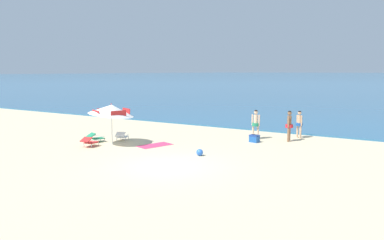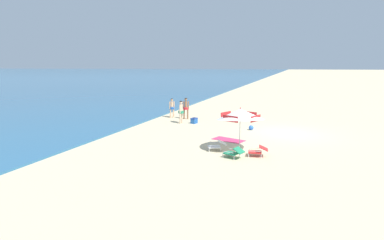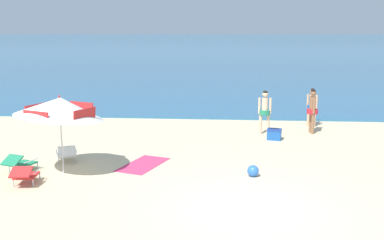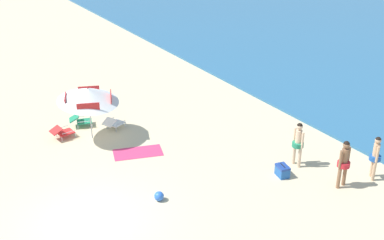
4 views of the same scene
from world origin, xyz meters
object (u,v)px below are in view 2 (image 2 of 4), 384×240
(lounge_chair_facing_sea, at_px, (234,152))
(beach_ball, at_px, (251,128))
(person_wading_in, at_px, (172,107))
(beach_umbrella_striped_main, at_px, (240,114))
(lounge_chair_beside_umbrella, at_px, (217,145))
(person_standing_beside, at_px, (181,110))
(beach_towel, at_px, (228,140))
(lounge_chair_under_umbrella, at_px, (258,151))
(person_standing_near_shore, at_px, (186,107))
(cooler_box, at_px, (194,121))

(lounge_chair_facing_sea, relative_size, beach_ball, 3.22)
(person_wading_in, bearing_deg, beach_umbrella_striped_main, -138.69)
(lounge_chair_beside_umbrella, xyz_separation_m, lounge_chair_facing_sea, (-0.96, -1.04, -0.00))
(person_standing_beside, relative_size, beach_towel, 0.92)
(person_wading_in, bearing_deg, lounge_chair_under_umbrella, -137.14)
(lounge_chair_facing_sea, height_order, person_standing_near_shore, person_standing_near_shore)
(lounge_chair_under_umbrella, relative_size, lounge_chair_beside_umbrella, 0.92)
(lounge_chair_under_umbrella, distance_m, person_standing_beside, 9.05)
(person_standing_near_shore, xyz_separation_m, beach_ball, (-2.50, -5.47, -0.82))
(beach_towel, bearing_deg, lounge_chair_beside_umbrella, 178.08)
(lounge_chair_under_umbrella, height_order, person_standing_beside, person_standing_beside)
(lounge_chair_beside_umbrella, bearing_deg, lounge_chair_facing_sea, -132.71)
(beach_ball, distance_m, beach_towel, 3.24)
(lounge_chair_under_umbrella, height_order, person_wading_in, person_wading_in)
(cooler_box, bearing_deg, beach_ball, -102.87)
(beach_umbrella_striped_main, relative_size, person_standing_beside, 1.91)
(lounge_chair_under_umbrella, xyz_separation_m, beach_ball, (5.78, 1.13, -0.12))
(beach_umbrella_striped_main, distance_m, beach_towel, 2.89)
(person_wading_in, height_order, beach_towel, person_wading_in)
(lounge_chair_under_umbrella, distance_m, person_wading_in, 11.59)
(person_standing_beside, xyz_separation_m, cooler_box, (0.29, -0.91, -0.75))
(beach_ball, relative_size, beach_towel, 0.17)
(person_standing_near_shore, height_order, person_standing_beside, person_standing_near_shore)
(beach_towel, bearing_deg, beach_umbrella_striped_main, -153.96)
(person_wading_in, bearing_deg, beach_ball, -111.89)
(lounge_chair_under_umbrella, relative_size, person_wading_in, 0.60)
(person_standing_near_shore, bearing_deg, beach_towel, -140.49)
(beach_umbrella_striped_main, xyz_separation_m, beach_towel, (2.01, 0.98, -1.83))
(cooler_box, bearing_deg, lounge_chair_under_umbrella, -141.36)
(beach_umbrella_striped_main, height_order, lounge_chair_under_umbrella, beach_umbrella_striped_main)
(lounge_chair_facing_sea, distance_m, person_standing_beside, 8.86)
(person_standing_near_shore, bearing_deg, lounge_chair_under_umbrella, -141.43)
(beach_towel, bearing_deg, person_standing_near_shore, 39.51)
(lounge_chair_beside_umbrella, xyz_separation_m, cooler_box, (6.40, 3.36, -0.07))
(person_standing_near_shore, xyz_separation_m, person_standing_beside, (-1.81, -0.29, -0.02))
(cooler_box, bearing_deg, lounge_chair_beside_umbrella, -152.30)
(beach_umbrella_striped_main, relative_size, lounge_chair_facing_sea, 3.15)
(person_standing_beside, bearing_deg, lounge_chair_beside_umbrella, -145.08)
(person_standing_near_shore, height_order, beach_ball, person_standing_near_shore)
(beach_umbrella_striped_main, bearing_deg, lounge_chair_facing_sea, 178.91)
(lounge_chair_facing_sea, xyz_separation_m, beach_ball, (6.39, 0.13, -0.12))
(lounge_chair_under_umbrella, xyz_separation_m, person_standing_beside, (6.46, 6.30, 0.68))
(beach_towel, bearing_deg, person_standing_beside, 48.72)
(lounge_chair_beside_umbrella, distance_m, beach_ball, 5.50)
(lounge_chair_facing_sea, distance_m, beach_towel, 3.41)
(beach_umbrella_striped_main, xyz_separation_m, person_standing_beside, (5.83, 5.33, -0.88))
(person_wading_in, bearing_deg, beach_towel, -134.62)
(lounge_chair_facing_sea, relative_size, person_wading_in, 0.64)
(beach_ball, bearing_deg, cooler_box, 77.13)
(beach_umbrella_striped_main, xyz_separation_m, lounge_chair_facing_sea, (-1.24, 0.02, -1.56))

